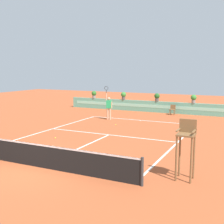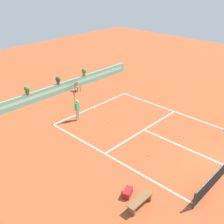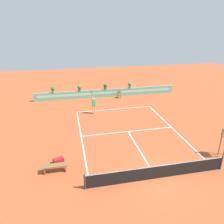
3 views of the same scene
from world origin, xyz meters
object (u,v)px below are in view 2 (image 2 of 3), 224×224
Objects in this scene: bench_courtside at (140,201)px; potted_plant_centre at (58,80)px; tennis_ball_near_baseline at (107,121)px; potted_plant_right at (84,71)px; ball_kid_chair at (77,86)px; tennis_player at (77,108)px; gear_bag at (128,193)px; tennis_ball_mid_court at (148,155)px; potted_plant_left at (27,89)px.

potted_plant_centre reaches higher than bench_courtside.
tennis_ball_near_baseline is 8.26m from potted_plant_right.
tennis_player is (-3.82, -4.55, 0.57)m from ball_kid_chair.
tennis_ball_near_baseline is (1.46, -1.83, -1.02)m from tennis_player.
potted_plant_right is (9.16, 14.41, 1.04)m from bench_courtside.
gear_bag is at bearing -128.38° from tennis_ball_near_baseline.
tennis_ball_mid_court is at bearing -100.11° from potted_plant_centre.
tennis_ball_near_baseline is 7.68m from potted_plant_left.
tennis_player is 2.55m from tennis_ball_near_baseline.
ball_kid_chair is 12.50× the size of tennis_ball_near_baseline.
ball_kid_chair is 15.64m from bench_courtside.
tennis_ball_mid_court is (-3.79, -11.40, -0.44)m from ball_kid_chair.
ball_kid_chair is at bearing 49.99° from tennis_player.
ball_kid_chair is 1.98m from potted_plant_right.
tennis_player reaches higher than tennis_ball_near_baseline.
ball_kid_chair reaches higher than bench_courtside.
ball_kid_chair is 5.04m from potted_plant_left.
potted_plant_right reaches higher than tennis_ball_mid_court.
gear_bag is 10.29× the size of tennis_ball_near_baseline.
ball_kid_chair is 5.97m from tennis_player.
gear_bag is 16.23m from potted_plant_right.
potted_plant_left is (2.49, 13.46, 1.23)m from gear_bag.
tennis_ball_near_baseline is (5.21, 7.29, -0.34)m from bench_courtside.
tennis_player reaches higher than gear_bag.
bench_courtside is 0.99m from gear_bag.
gear_bag is 3.84m from tennis_ball_mid_court.
tennis_player is at bearing -130.01° from ball_kid_chair.
tennis_ball_mid_court is (3.60, 1.33, -0.15)m from gear_bag.
potted_plant_centre is (2.20, 5.28, 0.36)m from tennis_player.
potted_plant_left is at bearing 180.00° from potted_plant_right.
potted_plant_right is at bearing 24.72° from ball_kid_chair.
potted_plant_right is (5.38, 12.13, 1.38)m from tennis_ball_mid_court.
potted_plant_centre is at bearing 79.89° from tennis_ball_mid_court.
potted_plant_left is (-1.11, 12.13, 1.38)m from tennis_ball_mid_court.
bench_courtside is 2.29× the size of gear_bag.
potted_plant_centre reaches higher than tennis_ball_mid_court.
potted_plant_left reaches higher than ball_kid_chair.
tennis_player is at bearing -112.56° from potted_plant_centre.
gear_bag reaches higher than tennis_ball_mid_court.
tennis_ball_near_baseline is at bearing 51.62° from gear_bag.
potted_plant_centre is (-1.63, 0.73, 0.93)m from ball_kid_chair.
tennis_player is 5.41m from potted_plant_left.
ball_kid_chair reaches higher than gear_bag.
tennis_ball_near_baseline is 1.00× the size of tennis_ball_mid_court.
tennis_ball_near_baseline is at bearing -119.07° from potted_plant_right.
tennis_player is (3.75, 9.12, 0.67)m from bench_courtside.
bench_courtside is 2.21× the size of potted_plant_centre.
gear_bag is 14.69m from potted_plant_centre.
potted_plant_centre is at bearing 84.06° from tennis_ball_near_baseline.
potted_plant_centre is at bearing 66.81° from gear_bag.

